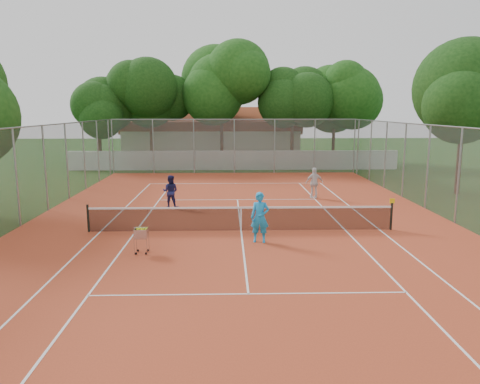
{
  "coord_description": "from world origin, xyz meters",
  "views": [
    {
      "loc": [
        -0.53,
        -17.8,
        4.72
      ],
      "look_at": [
        0.0,
        1.5,
        1.3
      ],
      "focal_mm": 35.0,
      "sensor_mm": 36.0,
      "label": 1
    }
  ],
  "objects_px": {
    "player_far_left": "(170,192)",
    "player_far_right": "(314,183)",
    "player_near": "(260,217)",
    "ball_hopper": "(141,240)",
    "clubhouse": "(212,135)",
    "tennis_net": "(241,219)"
  },
  "relations": [
    {
      "from": "player_far_left",
      "to": "player_far_right",
      "type": "bearing_deg",
      "value": -154.11
    },
    {
      "from": "clubhouse",
      "to": "player_far_right",
      "type": "bearing_deg",
      "value": -74.59
    },
    {
      "from": "tennis_net",
      "to": "player_far_left",
      "type": "height_order",
      "value": "player_far_left"
    },
    {
      "from": "clubhouse",
      "to": "tennis_net",
      "type": "bearing_deg",
      "value": -86.05
    },
    {
      "from": "tennis_net",
      "to": "player_far_right",
      "type": "distance_m",
      "value": 7.94
    },
    {
      "from": "player_near",
      "to": "player_far_right",
      "type": "height_order",
      "value": "player_near"
    },
    {
      "from": "player_far_left",
      "to": "player_far_right",
      "type": "distance_m",
      "value": 7.75
    },
    {
      "from": "clubhouse",
      "to": "player_far_right",
      "type": "height_order",
      "value": "clubhouse"
    },
    {
      "from": "ball_hopper",
      "to": "tennis_net",
      "type": "bearing_deg",
      "value": 16.28
    },
    {
      "from": "player_near",
      "to": "ball_hopper",
      "type": "xyz_separation_m",
      "value": [
        -4.0,
        -1.25,
        -0.44
      ]
    },
    {
      "from": "clubhouse",
      "to": "player_far_right",
      "type": "distance_m",
      "value": 23.1
    },
    {
      "from": "player_near",
      "to": "player_far_right",
      "type": "bearing_deg",
      "value": 76.67
    },
    {
      "from": "player_near",
      "to": "ball_hopper",
      "type": "distance_m",
      "value": 4.21
    },
    {
      "from": "tennis_net",
      "to": "player_far_left",
      "type": "bearing_deg",
      "value": 126.14
    },
    {
      "from": "tennis_net",
      "to": "clubhouse",
      "type": "height_order",
      "value": "clubhouse"
    },
    {
      "from": "player_far_right",
      "to": "player_far_left",
      "type": "bearing_deg",
      "value": 13.36
    },
    {
      "from": "tennis_net",
      "to": "ball_hopper",
      "type": "bearing_deg",
      "value": -139.86
    },
    {
      "from": "clubhouse",
      "to": "player_far_right",
      "type": "relative_size",
      "value": 9.97
    },
    {
      "from": "tennis_net",
      "to": "player_near",
      "type": "relative_size",
      "value": 6.56
    },
    {
      "from": "tennis_net",
      "to": "clubhouse",
      "type": "bearing_deg",
      "value": 93.95
    },
    {
      "from": "tennis_net",
      "to": "player_far_left",
      "type": "xyz_separation_m",
      "value": [
        -3.28,
        4.49,
        0.3
      ]
    },
    {
      "from": "player_near",
      "to": "ball_hopper",
      "type": "height_order",
      "value": "player_near"
    }
  ]
}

